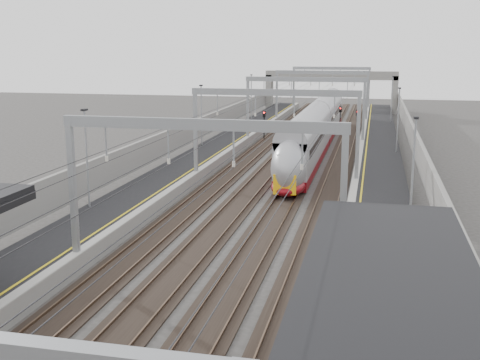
% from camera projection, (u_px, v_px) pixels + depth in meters
% --- Properties ---
extents(platform_left, '(4.00, 120.00, 1.00)m').
position_uv_depth(platform_left, '(187.00, 169.00, 51.39)').
color(platform_left, black).
rests_on(platform_left, ground).
extents(platform_right, '(4.00, 120.00, 1.00)m').
position_uv_depth(platform_right, '(379.00, 178.00, 47.97)').
color(platform_right, black).
rests_on(platform_right, ground).
extents(tracks, '(11.40, 140.00, 0.20)m').
position_uv_depth(tracks, '(280.00, 179.00, 49.78)').
color(tracks, black).
rests_on(tracks, ground).
extents(overhead_line, '(13.00, 140.00, 6.60)m').
position_uv_depth(overhead_line, '(292.00, 98.00, 54.78)').
color(overhead_line, gray).
rests_on(overhead_line, platform_left).
extents(overbridge, '(22.00, 2.20, 6.90)m').
position_uv_depth(overbridge, '(331.00, 81.00, 101.07)').
color(overbridge, gray).
rests_on(overbridge, ground).
extents(wall_left, '(0.30, 120.00, 3.20)m').
position_uv_depth(wall_left, '(152.00, 155.00, 51.84)').
color(wall_left, gray).
rests_on(wall_left, ground).
extents(wall_right, '(0.30, 120.00, 3.20)m').
position_uv_depth(wall_right, '(421.00, 166.00, 47.05)').
color(wall_right, gray).
rests_on(wall_right, ground).
extents(train, '(2.57, 46.91, 4.08)m').
position_uv_depth(train, '(316.00, 133.00, 62.76)').
color(train, maroon).
rests_on(train, ground).
extents(signal_green, '(0.32, 0.32, 3.48)m').
position_uv_depth(signal_green, '(264.00, 120.00, 70.51)').
color(signal_green, black).
rests_on(signal_green, ground).
extents(signal_red_near, '(0.32, 0.32, 3.48)m').
position_uv_depth(signal_red_near, '(340.00, 115.00, 75.80)').
color(signal_red_near, black).
rests_on(signal_red_near, ground).
extents(signal_red_far, '(0.32, 0.32, 3.48)m').
position_uv_depth(signal_red_far, '(357.00, 118.00, 71.87)').
color(signal_red_far, black).
rests_on(signal_red_far, ground).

